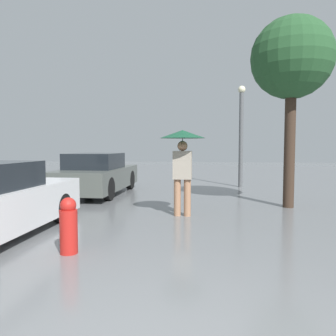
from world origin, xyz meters
TOP-DOWN VIEW (x-y plane):
  - pedestrian at (-0.20, 5.25)m, footprint 1.00×1.00m
  - parked_car_farthest at (-3.22, 8.27)m, footprint 1.73×4.06m
  - tree at (2.36, 6.62)m, footprint 1.99×1.99m
  - street_lamp at (1.54, 10.68)m, footprint 0.28×0.28m
  - fire_hydrant at (-1.60, 2.52)m, footprint 0.25×0.25m

SIDE VIEW (x-z plane):
  - fire_hydrant at x=-1.60m, z-range 0.00..0.81m
  - parked_car_farthest at x=-3.22m, z-range -0.04..1.27m
  - pedestrian at x=-0.20m, z-range 0.51..2.40m
  - street_lamp at x=1.54m, z-range 0.25..4.02m
  - tree at x=2.36m, z-range 1.29..5.98m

